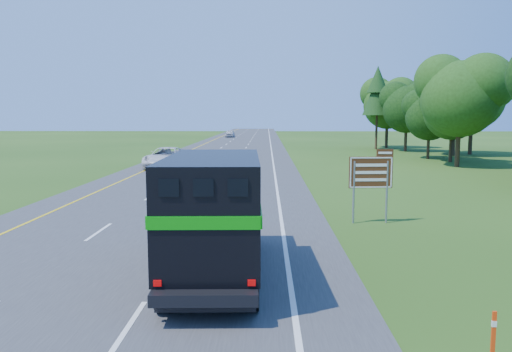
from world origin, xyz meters
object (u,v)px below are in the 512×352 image
object	(u,v)px
horse_truck	(215,211)
exit_sign	(372,175)
far_car	(230,134)
white_suv	(167,158)

from	to	relation	value
horse_truck	exit_sign	distance (m)	9.48
far_car	exit_sign	world-z (taller)	exit_sign
far_car	exit_sign	size ratio (longest dim) A/B	1.46
far_car	horse_truck	bearing A→B (deg)	-85.45
horse_truck	far_car	xyz separation A→B (m)	(-6.65, 96.33, -1.06)
white_suv	horse_truck	bearing A→B (deg)	-72.59
white_suv	far_car	size ratio (longest dim) A/B	1.40
exit_sign	white_suv	bearing A→B (deg)	116.61
horse_truck	far_car	bearing A→B (deg)	91.94
horse_truck	white_suv	xyz separation A→B (m)	(-7.41, 29.92, -0.95)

